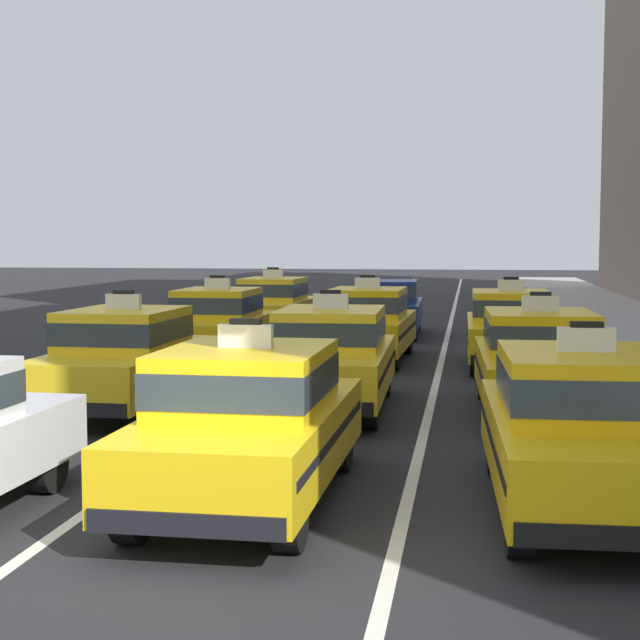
# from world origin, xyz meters

# --- Properties ---
(ground_plane) EXTENTS (160.00, 160.00, 0.00)m
(ground_plane) POSITION_xyz_m (0.00, 0.00, 0.00)
(ground_plane) COLOR #232326
(lane_stripe_left_center) EXTENTS (0.14, 80.00, 0.01)m
(lane_stripe_left_center) POSITION_xyz_m (-1.60, 20.00, 0.00)
(lane_stripe_left_center) COLOR silver
(lane_stripe_left_center) RESTS_ON ground
(lane_stripe_center_right) EXTENTS (0.14, 80.00, 0.01)m
(lane_stripe_center_right) POSITION_xyz_m (1.60, 20.00, 0.00)
(lane_stripe_center_right) COLOR silver
(lane_stripe_center_right) RESTS_ON ground
(taxi_left_second) EXTENTS (1.92, 4.60, 1.96)m
(taxi_left_second) POSITION_xyz_m (-3.20, 7.56, 0.88)
(taxi_left_second) COLOR black
(taxi_left_second) RESTS_ON ground
(taxi_left_third) EXTENTS (1.84, 4.57, 1.96)m
(taxi_left_third) POSITION_xyz_m (-3.33, 13.83, 0.88)
(taxi_left_third) COLOR black
(taxi_left_third) RESTS_ON ground
(taxi_left_fourth) EXTENTS (1.94, 4.61, 1.96)m
(taxi_left_fourth) POSITION_xyz_m (-3.30, 19.87, 0.88)
(taxi_left_fourth) COLOR black
(taxi_left_fourth) RESTS_ON ground
(taxi_center_nearest) EXTENTS (1.88, 4.58, 1.96)m
(taxi_center_nearest) POSITION_xyz_m (-0.04, 2.54, 0.88)
(taxi_center_nearest) COLOR black
(taxi_center_nearest) RESTS_ON ground
(taxi_center_second) EXTENTS (1.91, 4.60, 1.96)m
(taxi_center_second) POSITION_xyz_m (0.03, 8.15, 0.88)
(taxi_center_second) COLOR black
(taxi_center_second) RESTS_ON ground
(taxi_center_third) EXTENTS (1.93, 4.60, 1.96)m
(taxi_center_third) POSITION_xyz_m (-0.05, 14.53, 0.88)
(taxi_center_third) COLOR black
(taxi_center_third) RESTS_ON ground
(sedan_center_fourth) EXTENTS (1.85, 4.33, 1.58)m
(sedan_center_fourth) POSITION_xyz_m (-0.05, 20.47, 0.85)
(sedan_center_fourth) COLOR black
(sedan_center_fourth) RESTS_ON ground
(taxi_right_nearest) EXTENTS (1.97, 4.62, 1.96)m
(taxi_right_nearest) POSITION_xyz_m (3.37, 2.72, 0.88)
(taxi_right_nearest) COLOR black
(taxi_right_nearest) RESTS_ON ground
(taxi_right_second) EXTENTS (1.96, 4.61, 1.96)m
(taxi_right_second) POSITION_xyz_m (3.30, 8.12, 0.88)
(taxi_right_second) COLOR black
(taxi_right_second) RESTS_ON ground
(taxi_right_third) EXTENTS (1.86, 4.58, 1.96)m
(taxi_right_third) POSITION_xyz_m (3.09, 13.96, 0.88)
(taxi_right_third) COLOR black
(taxi_right_third) RESTS_ON ground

